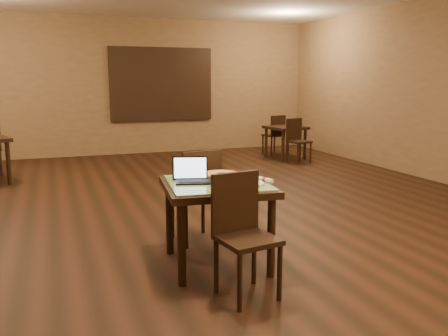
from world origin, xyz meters
name	(u,v)px	position (x,y,z in m)	size (l,w,h in m)	color
ground	(211,207)	(0.00, 0.00, 0.00)	(10.00, 10.00, 0.00)	black
wall_back	(139,87)	(0.00, 5.00, 1.50)	(8.00, 0.02, 3.00)	olive
mural	(162,84)	(0.50, 4.96, 1.55)	(2.34, 0.05, 1.64)	#26608C
tiled_table	(217,193)	(-0.57, -1.88, 0.66)	(1.02, 1.02, 0.76)	black
chair_main_near	(242,227)	(-0.59, -2.50, 0.54)	(0.47, 0.47, 0.95)	black
chair_main_far	(198,191)	(-0.56, -1.27, 0.55)	(0.47, 0.47, 0.97)	black
laptop	(192,175)	(-0.77, -1.78, 0.82)	(0.36, 0.32, 0.21)	black
plate	(248,183)	(-0.35, -2.06, 0.77)	(0.28, 0.28, 0.02)	white
pizza_slice	(248,182)	(-0.35, -2.06, 0.79)	(0.17, 0.17, 0.02)	beige
pizza_pan	(221,176)	(-0.45, -1.64, 0.77)	(0.38, 0.38, 0.01)	silver
pizza_whole	(221,174)	(-0.45, -1.64, 0.78)	(0.35, 0.35, 0.02)	beige
spatula	(223,173)	(-0.43, -1.66, 0.79)	(0.10, 0.23, 0.01)	silver
napkin_roll	(265,180)	(-0.17, -2.02, 0.78)	(0.10, 0.19, 0.04)	white
other_table_a	(286,132)	(2.75, 3.21, 0.57)	(0.85, 0.85, 0.68)	black
other_table_a_chair_near	(297,138)	(2.74, 2.69, 0.50)	(0.45, 0.45, 0.88)	black
other_table_a_chair_far	(275,132)	(2.77, 3.72, 0.50)	(0.45, 0.45, 0.88)	black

